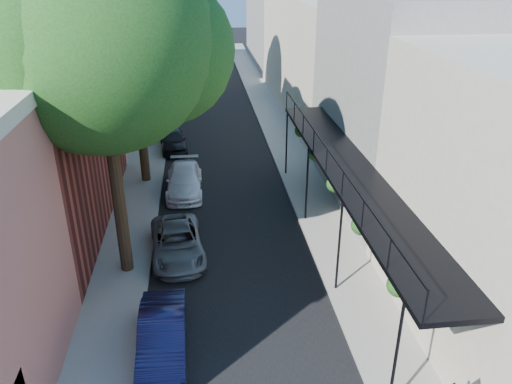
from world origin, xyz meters
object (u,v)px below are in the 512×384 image
object	(u,v)px
parked_car_b	(163,336)
parked_car_d	(184,181)
oak_near	(115,43)
parked_car_c	(177,243)
parked_car_e	(173,140)
oak_mid	(141,35)

from	to	relation	value
parked_car_b	parked_car_d	bearing A→B (deg)	86.64
oak_near	parked_car_c	size ratio (longest dim) A/B	2.81
oak_near	parked_car_e	world-z (taller)	oak_near
oak_near	parked_car_d	xyz separation A→B (m)	(1.51, 6.28, -7.29)
oak_mid	parked_car_e	distance (m)	7.79
parked_car_b	parked_car_c	bearing A→B (deg)	86.01
parked_car_c	parked_car_d	size ratio (longest dim) A/B	0.99
parked_car_b	parked_car_d	distance (m)	10.85
oak_near	oak_mid	size ratio (longest dim) A/B	1.12
oak_near	parked_car_b	distance (m)	8.65
parked_car_c	parked_car_d	world-z (taller)	parked_car_d
oak_mid	oak_near	bearing A→B (deg)	-89.63
oak_mid	parked_car_d	world-z (taller)	oak_mid
parked_car_d	parked_car_e	size ratio (longest dim) A/B	1.13
parked_car_b	parked_car_e	xyz separation A→B (m)	(-0.30, 16.83, 0.01)
parked_car_b	parked_car_d	size ratio (longest dim) A/B	0.90
oak_near	parked_car_c	distance (m)	7.46
parked_car_d	oak_mid	bearing A→B (deg)	133.01
parked_car_b	parked_car_c	xyz separation A→B (m)	(0.27, 5.13, -0.04)
oak_mid	parked_car_b	size ratio (longest dim) A/B	2.77
parked_car_c	parked_car_e	distance (m)	11.71
oak_near	parked_car_b	xyz separation A→B (m)	(1.07, -4.56, -7.27)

